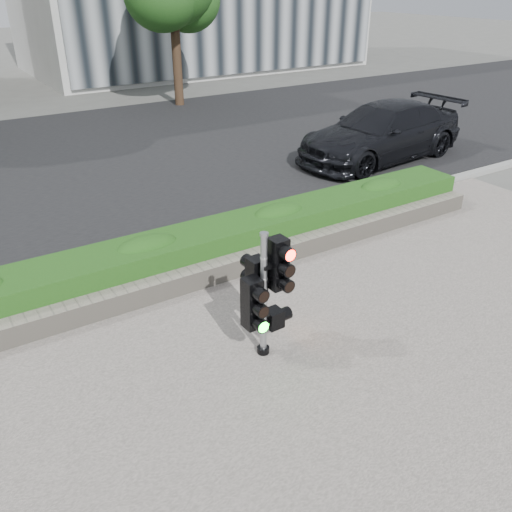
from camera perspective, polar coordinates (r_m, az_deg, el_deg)
name	(u,v)px	position (r m, az deg, el deg)	size (l,w,h in m)	color
ground	(292,330)	(8.23, 3.82, -7.79)	(120.00, 120.00, 0.00)	#51514C
sidewalk	(419,435)	(6.85, 16.79, -17.58)	(16.00, 11.00, 0.03)	#9E9389
road	(89,160)	(16.58, -17.20, 9.61)	(60.00, 13.00, 0.02)	black
curb	(197,248)	(10.53, -6.27, 0.86)	(60.00, 0.25, 0.12)	gray
stone_wall	(229,267)	(9.48, -2.89, -1.22)	(12.00, 0.32, 0.34)	gray
hedge	(211,245)	(9.91, -4.79, 1.17)	(12.00, 1.00, 0.68)	#3A7825
traffic_signal	(264,288)	(7.18, 0.85, -3.42)	(0.64, 0.48, 1.85)	black
car_dark	(381,132)	(16.16, 13.05, 12.59)	(2.18, 5.36, 1.55)	black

